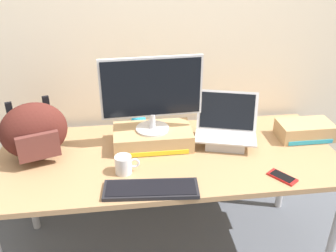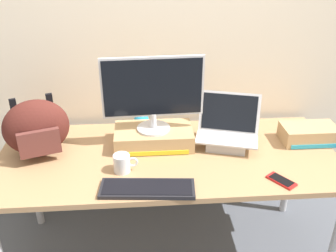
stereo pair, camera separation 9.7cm
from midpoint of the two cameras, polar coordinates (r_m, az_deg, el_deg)
name	(u,v)px [view 1 (the left image)]	position (r m, az deg, el deg)	size (l,w,h in m)	color
ground_plane	(168,251)	(2.58, -1.14, -18.53)	(20.00, 20.00, 0.00)	#515660
back_wall	(157,34)	(2.36, -2.85, 13.79)	(7.00, 0.10, 2.60)	beige
desk	(168,164)	(2.15, -1.31, -5.83)	(1.90, 0.81, 0.75)	#A87F56
toner_box_yellow	(153,137)	(2.18, -3.62, -1.72)	(0.45, 0.26, 0.10)	tan
desktop_monitor	(152,92)	(2.06, -3.85, 5.12)	(0.56, 0.19, 0.43)	silver
open_laptop	(226,134)	(2.21, 7.52, -1.20)	(0.40, 0.33, 0.29)	#ADADB2
external_keyboard	(151,189)	(1.83, -4.14, -9.59)	(0.47, 0.19, 0.02)	black
messenger_backpack	(34,131)	(2.16, -20.94, -0.73)	(0.41, 0.33, 0.32)	#4C1E19
coffee_mug	(124,165)	(1.95, -8.17, -5.86)	(0.13, 0.09, 0.10)	silver
cell_phone	(282,177)	(1.99, 15.68, -7.50)	(0.14, 0.16, 0.01)	red
plush_toy	(139,121)	(2.37, -5.68, 0.71)	(0.10, 0.10, 0.10)	#2393CC
toner_box_cyan	(305,130)	(2.38, 19.01, -0.64)	(0.32, 0.18, 0.10)	tan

